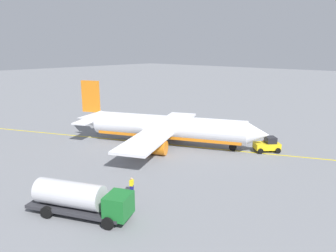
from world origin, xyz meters
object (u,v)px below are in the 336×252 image
(airplane, at_px, (165,128))
(pushback_tug, at_px, (268,145))
(safety_cone_wingtip, at_px, (264,140))
(fuel_tanker, at_px, (80,198))
(refueling_worker, at_px, (132,186))
(safety_cone_nose, at_px, (268,139))

(airplane, height_order, pushback_tug, airplane)
(pushback_tug, xyz_separation_m, safety_cone_wingtip, (-2.55, 4.52, -0.70))
(airplane, bearing_deg, safety_cone_wingtip, 46.62)
(pushback_tug, bearing_deg, fuel_tanker, -98.91)
(pushback_tug, bearing_deg, refueling_worker, -101.51)
(fuel_tanker, relative_size, safety_cone_wingtip, 16.18)
(airplane, bearing_deg, refueling_worker, -59.35)
(airplane, distance_m, fuel_tanker, 23.43)
(airplane, relative_size, safety_cone_wingtip, 48.84)
(pushback_tug, height_order, safety_cone_wingtip, pushback_tug)
(airplane, bearing_deg, safety_cone_nose, 48.05)
(fuel_tanker, relative_size, pushback_tug, 2.47)
(fuel_tanker, bearing_deg, refueling_worker, 90.74)
(safety_cone_nose, bearing_deg, airplane, -131.95)
(safety_cone_wingtip, bearing_deg, fuel_tanker, -93.36)
(pushback_tug, xyz_separation_m, refueling_worker, (-4.59, -22.55, -0.19))
(fuel_tanker, bearing_deg, pushback_tug, 81.09)
(airplane, xyz_separation_m, refueling_worker, (9.07, -15.31, -1.81))
(airplane, xyz_separation_m, fuel_tanker, (9.15, -21.54, -0.91))
(safety_cone_wingtip, bearing_deg, pushback_tug, -60.53)
(safety_cone_nose, height_order, safety_cone_wingtip, safety_cone_nose)
(fuel_tanker, xyz_separation_m, safety_cone_nose, (2.24, 34.22, -1.40))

